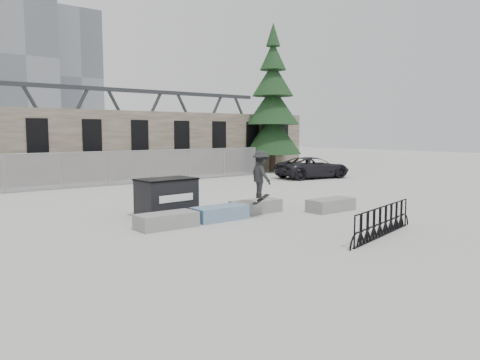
% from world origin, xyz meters
% --- Properties ---
extents(ground, '(120.00, 120.00, 0.00)m').
position_xyz_m(ground, '(0.00, 0.00, 0.00)').
color(ground, '#B7B7B2').
rests_on(ground, ground).
extents(stone_wall, '(36.00, 2.58, 4.50)m').
position_xyz_m(stone_wall, '(0.00, 16.24, 2.26)').
color(stone_wall, brown).
rests_on(stone_wall, ground).
extents(chainlink_fence, '(22.06, 0.06, 2.02)m').
position_xyz_m(chainlink_fence, '(-0.00, 12.50, 1.04)').
color(chainlink_fence, gray).
rests_on(chainlink_fence, ground).
extents(planter_far_left, '(2.00, 0.90, 0.49)m').
position_xyz_m(planter_far_left, '(-3.23, -0.13, 0.27)').
color(planter_far_left, gray).
rests_on(planter_far_left, ground).
extents(planter_center_left, '(2.00, 0.90, 0.49)m').
position_xyz_m(planter_center_left, '(-1.05, -0.06, 0.27)').
color(planter_center_left, teal).
rests_on(planter_center_left, ground).
extents(planter_center_right, '(2.00, 0.90, 0.49)m').
position_xyz_m(planter_center_right, '(0.91, 0.29, 0.27)').
color(planter_center_right, gray).
rests_on(planter_center_right, ground).
extents(planter_offset, '(2.00, 0.90, 0.49)m').
position_xyz_m(planter_offset, '(3.51, -1.23, 0.27)').
color(planter_offset, gray).
rests_on(planter_offset, ground).
extents(dumpster, '(2.23, 1.46, 1.41)m').
position_xyz_m(dumpster, '(-2.11, 1.87, 0.71)').
color(dumpster, black).
rests_on(dumpster, ground).
extents(bike_rack, '(4.37, 1.11, 0.90)m').
position_xyz_m(bike_rack, '(1.30, -5.19, 0.44)').
color(bike_rack, black).
rests_on(bike_rack, ground).
extents(spruce_tree, '(4.52, 4.52, 11.50)m').
position_xyz_m(spruce_tree, '(14.12, 14.10, 4.91)').
color(spruce_tree, '#38281E').
rests_on(spruce_tree, ground).
extents(truss_bridge, '(70.00, 3.00, 9.80)m').
position_xyz_m(truss_bridge, '(10.00, 55.00, 4.13)').
color(truss_bridge, '#2D3033').
rests_on(truss_bridge, ground).
extents(suv, '(5.50, 3.24, 1.43)m').
position_xyz_m(suv, '(12.71, 8.40, 0.72)').
color(suv, black).
rests_on(suv, ground).
extents(skateboarder, '(0.87, 1.25, 1.95)m').
position_xyz_m(skateboarder, '(0.49, -0.51, 1.57)').
color(skateboarder, black).
rests_on(skateboarder, ground).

